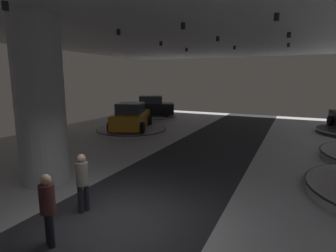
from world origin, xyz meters
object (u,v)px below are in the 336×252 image
(display_car_deep_left, at_px, (150,107))
(display_platform_deep_left, at_px, (149,117))
(display_car_far_left, at_px, (131,117))
(visitor_walking_near, at_px, (48,206))
(column_left, at_px, (40,102))
(display_platform_far_left, at_px, (131,130))
(visitor_walking_far, at_px, (82,179))

(display_car_deep_left, bearing_deg, display_platform_deep_left, -154.42)
(display_car_far_left, distance_m, visitor_walking_near, 12.28)
(display_car_deep_left, xyz_separation_m, visitor_walking_near, (6.89, -16.63, -0.16))
(column_left, distance_m, display_platform_far_left, 9.21)
(display_car_far_left, relative_size, visitor_walking_near, 2.87)
(column_left, xyz_separation_m, display_platform_deep_left, (-3.79, 14.04, -2.58))
(display_platform_deep_left, height_order, visitor_walking_far, visitor_walking_far)
(display_platform_deep_left, bearing_deg, display_platform_far_left, -72.67)
(column_left, bearing_deg, visitor_walking_near, -39.42)
(column_left, distance_m, visitor_walking_near, 4.45)
(display_platform_deep_left, distance_m, visitor_walking_far, 16.52)
(display_car_deep_left, bearing_deg, visitor_walking_near, -67.49)
(column_left, bearing_deg, display_platform_deep_left, 105.11)
(display_car_far_left, bearing_deg, display_car_deep_left, 107.04)
(display_platform_far_left, bearing_deg, display_car_far_left, -69.75)
(display_car_far_left, bearing_deg, visitor_walking_far, -63.59)
(display_platform_far_left, height_order, visitor_walking_near, visitor_walking_near)
(display_car_deep_left, xyz_separation_m, visitor_walking_far, (6.49, -15.18, -0.16))
(column_left, bearing_deg, visitor_walking_far, -22.34)
(display_car_far_left, height_order, visitor_walking_near, display_car_far_left)
(visitor_walking_near, bearing_deg, display_car_far_left, 115.08)
(display_car_deep_left, height_order, visitor_walking_far, display_car_deep_left)
(display_platform_deep_left, bearing_deg, visitor_walking_near, -67.39)
(visitor_walking_far, bearing_deg, visitor_walking_near, -74.49)
(display_car_far_left, xyz_separation_m, visitor_walking_far, (4.80, -9.67, -0.08))
(display_platform_far_left, xyz_separation_m, display_car_far_left, (0.01, -0.03, 0.86))
(display_car_far_left, distance_m, visitor_walking_far, 10.80)
(column_left, xyz_separation_m, visitor_walking_near, (3.13, -2.57, -1.84))
(display_car_far_left, distance_m, display_car_deep_left, 5.76)
(display_car_far_left, height_order, display_car_deep_left, display_car_deep_left)
(visitor_walking_near, bearing_deg, column_left, 140.58)
(visitor_walking_near, height_order, visitor_walking_far, same)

